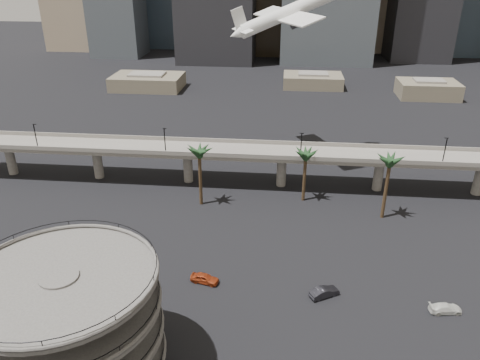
# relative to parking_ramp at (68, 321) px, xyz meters

# --- Properties ---
(parking_ramp) EXTENTS (22.20, 22.20, 17.35)m
(parking_ramp) POSITION_rel_parking_ramp_xyz_m (0.00, 0.00, 0.00)
(parking_ramp) COLOR #4F4C49
(parking_ramp) RESTS_ON ground
(overpass) EXTENTS (130.00, 9.30, 14.70)m
(overpass) POSITION_rel_parking_ramp_xyz_m (13.00, 59.00, -2.50)
(overpass) COLOR slate
(overpass) RESTS_ON ground
(palm_trees) EXTENTS (42.40, 10.40, 14.00)m
(palm_trees) POSITION_rel_parking_ramp_xyz_m (27.02, 48.65, 1.59)
(palm_trees) COLOR #442F1D
(palm_trees) RESTS_ON ground
(low_buildings) EXTENTS (135.00, 27.50, 6.80)m
(low_buildings) POSITION_rel_parking_ramp_xyz_m (19.89, 146.30, -6.97)
(low_buildings) COLOR #69604D
(low_buildings) RESTS_ON ground
(airborne_jet) EXTENTS (28.46, 26.55, 12.61)m
(airborne_jet) POSITION_rel_parking_ramp_xyz_m (24.04, 75.89, 26.82)
(airborne_jet) COLOR white
(airborne_jet) RESTS_ON ground
(car_a) EXTENTS (5.01, 2.89, 1.60)m
(car_a) POSITION_rel_parking_ramp_xyz_m (12.32, 21.20, -9.03)
(car_a) COLOR #A03716
(car_a) RESTS_ON ground
(car_b) EXTENTS (5.05, 3.89, 1.60)m
(car_b) POSITION_rel_parking_ramp_xyz_m (31.61, 19.63, -9.04)
(car_b) COLOR black
(car_b) RESTS_ON ground
(car_c) EXTENTS (5.08, 2.61, 1.41)m
(car_c) POSITION_rel_parking_ramp_xyz_m (49.50, 17.77, -9.13)
(car_c) COLOR silver
(car_c) RESTS_ON ground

